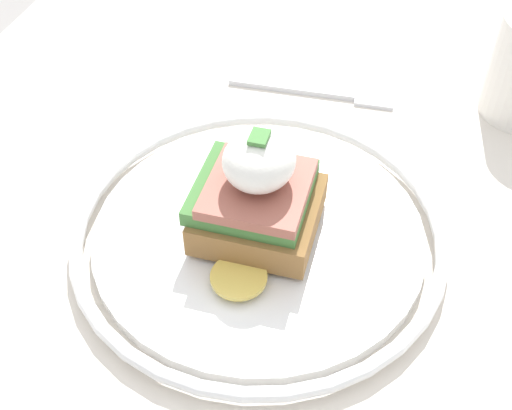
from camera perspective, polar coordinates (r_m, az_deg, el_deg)
The scene contains 4 objects.
dining_table at distance 0.60m, azimuth 0.83°, elevation -10.24°, with size 0.96×0.68×0.78m.
plate at distance 0.47m, azimuth 0.00°, elevation -2.33°, with size 0.27×0.27×0.02m.
sandwich at distance 0.44m, azimuth -0.00°, elevation 0.95°, with size 0.11×0.08×0.08m.
fork at distance 0.61m, azimuth 5.67°, elevation 9.94°, with size 0.02×0.16×0.00m.
Camera 1 is at (0.33, 0.08, 1.13)m, focal length 45.00 mm.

